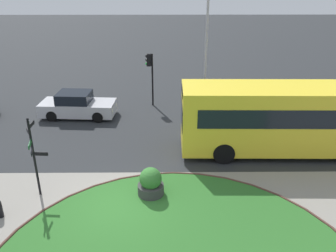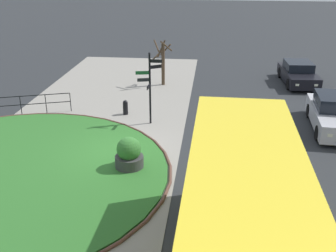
{
  "view_description": "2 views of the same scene",
  "coord_description": "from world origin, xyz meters",
  "views": [
    {
      "loc": [
        1.8,
        -11.07,
        8.31
      ],
      "look_at": [
        1.92,
        2.62,
        2.17
      ],
      "focal_mm": 37.89,
      "sensor_mm": 36.0,
      "label": 1
    },
    {
      "loc": [
        14.36,
        3.54,
        7.23
      ],
      "look_at": [
        1.65,
        2.14,
        1.93
      ],
      "focal_mm": 44.31,
      "sensor_mm": 36.0,
      "label": 2
    }
  ],
  "objects": [
    {
      "name": "ground",
      "position": [
        0.0,
        0.0,
        0.0
      ],
      "size": [
        120.0,
        120.0,
        0.0
      ],
      "primitive_type": "plane",
      "color": "#282B2D"
    },
    {
      "name": "sidewalk_paving",
      "position": [
        0.0,
        -1.8,
        0.01
      ],
      "size": [
        32.0,
        8.4,
        0.02
      ],
      "primitive_type": "cube",
      "color": "gray",
      "rests_on": "ground"
    },
    {
      "name": "signpost_directional",
      "position": [
        -3.18,
        0.78,
        1.92
      ],
      "size": [
        0.87,
        1.17,
        3.33
      ],
      "color": "black",
      "rests_on": "ground"
    },
    {
      "name": "traffic_light_near",
      "position": [
        0.86,
        10.88,
        2.51
      ],
      "size": [
        0.49,
        0.29,
        3.41
      ],
      "rotation": [
        0.0,
        0.0,
        3.0
      ],
      "color": "black",
      "rests_on": "ground"
    },
    {
      "name": "car_near_lane",
      "position": [
        -3.49,
        8.97,
        0.69
      ],
      "size": [
        4.53,
        2.07,
        1.53
      ],
      "rotation": [
        0.0,
        0.0,
        -0.07
      ],
      "color": "#B7B7BC",
      "rests_on": "ground"
    },
    {
      "name": "lamppost_tall",
      "position": [
        4.48,
        11.9,
        4.6
      ],
      "size": [
        0.32,
        0.32,
        8.6
      ],
      "color": "#B7B7BC",
      "rests_on": "ground"
    },
    {
      "name": "planter_near_signpost",
      "position": [
        1.23,
        0.68,
        0.56
      ],
      "size": [
        1.04,
        1.04,
        1.24
      ],
      "color": "#383838",
      "rests_on": "ground"
    },
    {
      "name": "bus_yellow",
      "position": [
        7.91,
        4.34,
        1.78
      ],
      "size": [
        10.68,
        2.7,
        3.33
      ],
      "rotation": [
        0.0,
        0.0,
        3.13
      ],
      "color": "yellow",
      "rests_on": "ground"
    }
  ]
}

